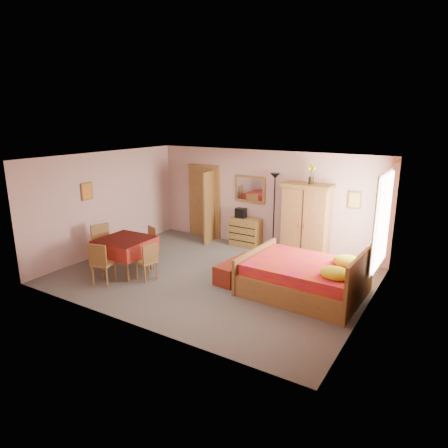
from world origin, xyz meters
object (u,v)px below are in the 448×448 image
Objects in this scene: wall_mirror at (250,189)px; chair_east at (146,261)px; floor_lamp at (274,213)px; chair_south at (103,263)px; dining_table at (126,255)px; sunflower_vase at (311,174)px; wardrobe at (306,222)px; chair_north at (146,246)px; chair_west at (105,246)px; bed at (304,268)px; stereo at (241,213)px; bench at (238,270)px; chest_of_drawers at (246,232)px.

wall_mirror is 3.62m from chair_east.
floor_lamp is 4.40m from chair_south.
wall_mirror is 0.85× the size of dining_table.
wardrobe is at bearing -147.64° from sunflower_vase.
wardrobe reaches higher than chair_east.
wall_mirror is at bearing 56.02° from chair_south.
sunflower_vase reaches higher than chair_north.
chair_north is 0.89× the size of chair_west.
wardrobe is at bearing 111.79° from bed.
sunflower_vase is (0.96, -0.04, 1.08)m from floor_lamp.
sunflower_vase is at bearing -25.75° from chair_east.
sunflower_vase is 0.42× the size of dining_table.
stereo reaches higher than dining_table.
chair_west is at bearing -162.17° from bench.
chair_south is 0.92× the size of chair_west.
sunflower_vase reaches higher than bench.
dining_table is 1.19× the size of chair_south.
stereo reaches higher than chair_south.
floor_lamp is at bearing -13.06° from chair_east.
dining_table is (-2.37, -0.99, 0.19)m from bench.
chest_of_drawers is at bearing 179.99° from floor_lamp.
wardrobe is 4.14× the size of sunflower_vase.
floor_lamp is 4.54× the size of sunflower_vase.
dining_table is 1.23× the size of chair_north.
wardrobe reaches higher than chair_north.
wardrobe is 1.17m from sunflower_vase.
sunflower_vase reaches higher than chair_south.
wall_mirror is at bearing 165.62° from floor_lamp.
floor_lamp is at bearing 0.31° from stereo.
wall_mirror reaches higher than bed.
chest_of_drawers is 3.00× the size of stereo.
stereo is 0.22× the size of bench.
chair_east is at bearing 101.68° from chair_west.
bed reaches higher than bench.
sunflower_vase is 4.30m from chair_north.
bed is (2.44, -2.05, 0.14)m from chest_of_drawers.
chest_of_drawers is at bearing 160.93° from chair_west.
floor_lamp reaches higher than chair_north.
chair_north is (-3.84, -0.36, -0.09)m from bed.
bench is 2.01m from chair_east.
stereo is 2.75m from chair_north.
sunflower_vase is at bearing -122.62° from chair_north.
floor_lamp is (0.82, -0.00, 0.64)m from chest_of_drawers.
bed reaches higher than chair_north.
stereo is 0.61× the size of sunflower_vase.
bench is 2.40m from chair_north.
wardrobe is (1.87, -0.07, 0.03)m from stereo.
wall_mirror is at bearing -97.44° from chair_north.
bench is at bearing -65.87° from wall_mirror.
chair_south is at bearing -119.85° from floor_lamp.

